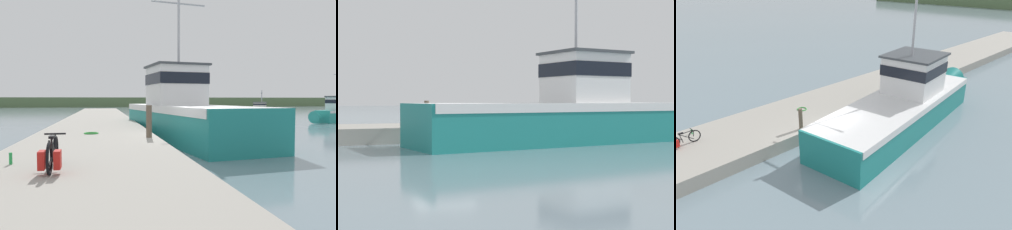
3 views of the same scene
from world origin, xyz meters
TOP-DOWN VIEW (x-y plane):
  - ground_plane at (0.00, 0.00)m, footprint 320.00×320.00m
  - dock_pier at (-3.54, 0.00)m, footprint 4.82×80.00m
  - far_shoreline at (30.00, 79.64)m, footprint 180.00×5.00m
  - fishing_boat_main at (1.13, 5.47)m, footprint 5.18×15.48m
  - boat_orange_near at (22.42, 37.33)m, footprint 5.34×4.55m
  - bicycle_touring at (-4.17, -5.62)m, footprint 0.45×1.66m
  - mooring_post at (-1.51, -0.33)m, footprint 0.22×0.22m
  - hose_coil at (-3.66, 1.43)m, footprint 0.59×0.59m
  - water_bottle_by_bike at (-5.16, -4.73)m, footprint 0.07×0.07m

SIDE VIEW (x-z plane):
  - ground_plane at x=0.00m, z-range 0.00..0.00m
  - dock_pier at x=-3.54m, z-range 0.00..0.70m
  - boat_orange_near at x=22.42m, z-range -1.13..2.46m
  - hose_coil at x=-3.66m, z-range 0.70..0.75m
  - water_bottle_by_bike at x=-5.16m, z-range 0.70..0.96m
  - bicycle_touring at x=-4.17m, z-range 0.67..1.37m
  - mooring_post at x=-1.51m, z-range 0.70..1.90m
  - far_shoreline at x=30.00m, z-range 0.00..2.64m
  - fishing_boat_main at x=1.13m, z-range -2.92..5.74m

